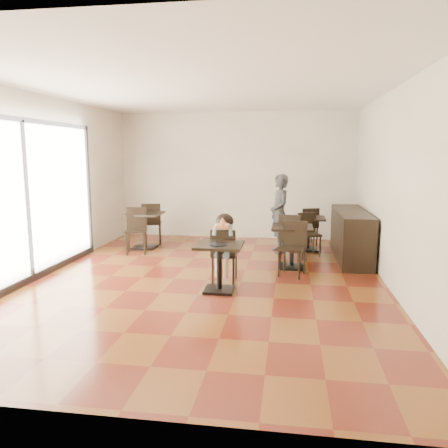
% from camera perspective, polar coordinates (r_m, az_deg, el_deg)
% --- Properties ---
extents(floor, '(6.00, 8.00, 0.01)m').
position_cam_1_polar(floor, '(7.59, -2.22, -7.35)').
color(floor, brown).
rests_on(floor, ground).
extents(ceiling, '(6.00, 8.00, 0.01)m').
position_cam_1_polar(ceiling, '(7.35, -2.38, 17.32)').
color(ceiling, white).
rests_on(ceiling, floor).
extents(wall_back, '(6.00, 0.01, 3.20)m').
position_cam_1_polar(wall_back, '(11.24, 1.55, 6.33)').
color(wall_back, silver).
rests_on(wall_back, floor).
extents(wall_front, '(6.00, 0.01, 3.20)m').
position_cam_1_polar(wall_front, '(3.48, -14.77, -0.39)').
color(wall_front, silver).
rests_on(wall_front, floor).
extents(wall_left, '(0.01, 8.00, 3.20)m').
position_cam_1_polar(wall_left, '(8.39, -22.92, 4.64)').
color(wall_left, silver).
rests_on(wall_left, floor).
extents(wall_right, '(0.01, 8.00, 3.20)m').
position_cam_1_polar(wall_right, '(7.35, 21.40, 4.19)').
color(wall_right, silver).
rests_on(wall_right, floor).
extents(storefront_window, '(0.04, 4.50, 2.60)m').
position_cam_1_polar(storefront_window, '(7.97, -24.51, 2.89)').
color(storefront_window, white).
rests_on(storefront_window, floor).
extents(child_table, '(0.72, 0.72, 0.77)m').
position_cam_1_polar(child_table, '(6.91, -0.62, -5.72)').
color(child_table, black).
rests_on(child_table, floor).
extents(child_chair, '(0.41, 0.41, 0.92)m').
position_cam_1_polar(child_chair, '(7.42, 0.06, -4.06)').
color(child_chair, black).
rests_on(child_chair, floor).
extents(child, '(0.41, 0.58, 1.16)m').
position_cam_1_polar(child, '(7.39, 0.06, -3.16)').
color(child, gray).
rests_on(child, child_chair).
extents(plate, '(0.26, 0.26, 0.02)m').
position_cam_1_polar(plate, '(6.72, -0.76, -2.71)').
color(plate, black).
rests_on(plate, child_table).
extents(pizza_slice, '(0.27, 0.21, 0.06)m').
position_cam_1_polar(pizza_slice, '(7.13, -0.17, -0.15)').
color(pizza_slice, '#EDC57C').
rests_on(pizza_slice, child).
extents(adult_patron, '(0.60, 0.73, 1.72)m').
position_cam_1_polar(adult_patron, '(9.63, 7.25, 1.37)').
color(adult_patron, '#323337').
rests_on(adult_patron, floor).
extents(cafe_table_mid, '(0.93, 0.93, 0.80)m').
position_cam_1_polar(cafe_table_mid, '(8.40, 8.85, -3.00)').
color(cafe_table_mid, black).
rests_on(cafe_table_mid, floor).
extents(cafe_table_left, '(0.96, 0.96, 0.82)m').
position_cam_1_polar(cafe_table_left, '(10.19, -10.35, -0.83)').
color(cafe_table_left, black).
rests_on(cafe_table_left, floor).
extents(cafe_table_back, '(0.91, 0.91, 0.75)m').
position_cam_1_polar(cafe_table_back, '(10.01, 10.96, -1.25)').
color(cafe_table_back, black).
rests_on(cafe_table_back, floor).
extents(chair_mid_a, '(0.53, 0.53, 0.97)m').
position_cam_1_polar(chair_mid_a, '(8.92, 8.85, -1.75)').
color(chair_mid_a, black).
rests_on(chair_mid_a, floor).
extents(chair_mid_b, '(0.53, 0.53, 0.97)m').
position_cam_1_polar(chair_mid_b, '(7.84, 8.87, -3.26)').
color(chair_mid_b, black).
rests_on(chair_mid_b, floor).
extents(chair_left_a, '(0.55, 0.55, 0.99)m').
position_cam_1_polar(chair_left_a, '(10.69, -9.41, 0.11)').
color(chair_left_a, black).
rests_on(chair_left_a, floor).
extents(chair_left_b, '(0.55, 0.55, 0.99)m').
position_cam_1_polar(chair_left_b, '(9.67, -11.41, -0.91)').
color(chair_left_b, black).
rests_on(chair_left_b, floor).
extents(chair_back_a, '(0.52, 0.52, 0.90)m').
position_cam_1_polar(chair_back_a, '(10.54, 10.86, -0.30)').
color(chair_back_a, black).
rests_on(chair_back_a, floor).
extents(chair_back_b, '(0.52, 0.52, 0.90)m').
position_cam_1_polar(chair_back_b, '(9.45, 11.11, -1.39)').
color(chair_back_b, black).
rests_on(chair_back_b, floor).
extents(service_counter, '(0.60, 2.40, 1.00)m').
position_cam_1_polar(service_counter, '(9.38, 16.26, -1.37)').
color(service_counter, black).
rests_on(service_counter, floor).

